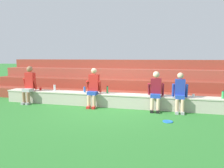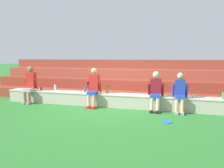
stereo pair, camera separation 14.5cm
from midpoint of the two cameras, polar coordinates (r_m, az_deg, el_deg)
ground_plane at (r=7.36m, az=-0.34°, el=-6.51°), size 80.00×80.00×0.00m
stone_seating_wall at (r=7.54m, az=0.17°, el=-4.23°), size 8.27×0.54×0.47m
brick_bleachers at (r=9.57m, az=3.57°, el=0.44°), size 11.74×2.74×1.63m
person_far_left at (r=8.63m, az=-20.96°, el=0.15°), size 0.53×0.56×1.42m
person_left_of_center at (r=7.41m, az=-4.54°, el=-0.73°), size 0.53×0.55×1.38m
person_center at (r=6.98m, az=12.35°, el=-1.67°), size 0.53×0.55×1.30m
person_right_of_center at (r=6.95m, az=18.55°, el=-2.11°), size 0.49×0.48×1.28m
water_bottle_mid_right at (r=7.54m, az=-0.71°, el=-1.58°), size 0.07×0.07×0.26m
water_bottle_near_right at (r=7.40m, az=28.57°, el=-2.71°), size 0.08×0.08×0.25m
water_bottle_center_gap at (r=8.31m, az=-14.72°, el=-0.95°), size 0.08×0.08×0.27m
water_bottle_mid_left at (r=7.82m, az=-6.88°, el=-1.50°), size 0.08×0.08×0.21m
plastic_cup_right_end at (r=7.26m, az=21.86°, el=-3.03°), size 0.08×0.08×0.11m
plastic_cup_middle at (r=8.68m, az=-18.23°, el=-1.21°), size 0.08×0.08×0.12m
frisbee at (r=6.01m, az=15.34°, el=-9.91°), size 0.28×0.28×0.02m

